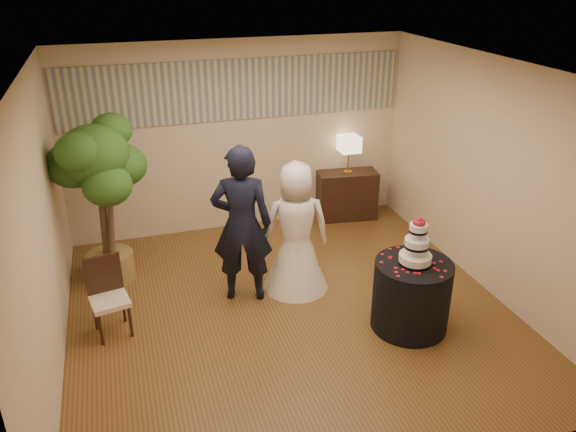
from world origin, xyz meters
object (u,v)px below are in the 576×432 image
object	(u,v)px
console	(347,195)
ficus_tree	(101,202)
bride	(296,228)
cake_table	(411,295)
wedding_cake	(417,241)
groom	(242,225)
side_chair	(109,299)
table_lamp	(349,154)

from	to	relation	value
console	ficus_tree	distance (m)	3.79
bride	console	xyz separation A→B (m)	(1.41, 1.73, -0.44)
bride	cake_table	size ratio (longest dim) A/B	1.94
ficus_tree	wedding_cake	bearing A→B (deg)	-33.13
groom	ficus_tree	bearing A→B (deg)	-14.34
side_chair	table_lamp	bearing A→B (deg)	18.61
bride	table_lamp	distance (m)	2.25
wedding_cake	bride	bearing A→B (deg)	128.85
cake_table	console	xyz separation A→B (m)	(0.46, 2.91, -0.02)
console	table_lamp	size ratio (longest dim) A/B	1.58
bride	ficus_tree	xyz separation A→B (m)	(-2.21, 0.88, 0.25)
console	table_lamp	bearing A→B (deg)	0.00
groom	table_lamp	size ratio (longest dim) A/B	3.34
bride	table_lamp	bearing A→B (deg)	-119.39
cake_table	table_lamp	bearing A→B (deg)	81.01
groom	bride	world-z (taller)	groom
groom	cake_table	world-z (taller)	groom
groom	console	size ratio (longest dim) A/B	2.11
cake_table	table_lamp	xyz separation A→B (m)	(0.46, 2.91, 0.65)
groom	console	world-z (taller)	groom
table_lamp	ficus_tree	size ratio (longest dim) A/B	0.27
table_lamp	side_chair	distance (m)	4.22
cake_table	groom	bearing A→B (deg)	144.49
cake_table	table_lamp	distance (m)	3.02
wedding_cake	side_chair	bearing A→B (deg)	164.86
ficus_tree	side_chair	xyz separation A→B (m)	(-0.02, -1.20, -0.64)
groom	cake_table	distance (m)	2.08
bride	cake_table	world-z (taller)	bride
wedding_cake	console	xyz separation A→B (m)	(0.46, 2.91, -0.70)
bride	ficus_tree	world-z (taller)	ficus_tree
groom	bride	xyz separation A→B (m)	(0.67, 0.02, -0.14)
console	side_chair	size ratio (longest dim) A/B	1.04
wedding_cake	side_chair	distance (m)	3.35
cake_table	wedding_cake	size ratio (longest dim) A/B	1.54
groom	ficus_tree	distance (m)	1.79
cake_table	ficus_tree	bearing A→B (deg)	146.87
ficus_tree	side_chair	distance (m)	1.36
cake_table	ficus_tree	size ratio (longest dim) A/B	0.39
bride	side_chair	world-z (taller)	bride
ficus_tree	groom	bearing A→B (deg)	-30.46
ficus_tree	table_lamp	bearing A→B (deg)	13.18
groom	wedding_cake	distance (m)	2.00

